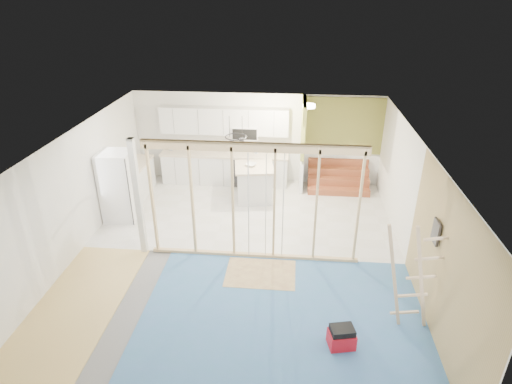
# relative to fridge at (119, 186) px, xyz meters

# --- Properties ---
(room) EXTENTS (7.01, 8.01, 2.61)m
(room) POSITION_rel_fridge_xyz_m (3.12, -1.38, 0.42)
(room) COLOR slate
(room) RESTS_ON ground
(floor_overlays) EXTENTS (7.00, 8.00, 0.03)m
(floor_overlays) POSITION_rel_fridge_xyz_m (3.19, -1.32, -0.87)
(floor_overlays) COLOR silver
(floor_overlays) RESTS_ON room
(stud_frame) EXTENTS (4.66, 0.14, 2.60)m
(stud_frame) POSITION_rel_fridge_xyz_m (2.90, -1.38, 0.70)
(stud_frame) COLOR tan
(stud_frame) RESTS_ON room
(base_cabinets) EXTENTS (4.45, 2.24, 0.93)m
(base_cabinets) POSITION_rel_fridge_xyz_m (1.51, 1.98, -0.41)
(base_cabinets) COLOR silver
(base_cabinets) RESTS_ON room
(upper_cabinets) EXTENTS (3.60, 0.41, 0.85)m
(upper_cabinets) POSITION_rel_fridge_xyz_m (2.28, 2.44, 0.94)
(upper_cabinets) COLOR silver
(upper_cabinets) RESTS_ON room
(green_partition) EXTENTS (2.25, 1.51, 2.60)m
(green_partition) POSITION_rel_fridge_xyz_m (5.16, 2.28, 0.07)
(green_partition) COLOR olive
(green_partition) RESTS_ON room
(pot_rack) EXTENTS (0.52, 0.52, 0.72)m
(pot_rack) POSITION_rel_fridge_xyz_m (2.81, 0.51, 1.12)
(pot_rack) COLOR black
(pot_rack) RESTS_ON room
(sheathing_panel) EXTENTS (0.02, 4.00, 2.60)m
(sheathing_panel) POSITION_rel_fridge_xyz_m (6.60, -3.38, 0.42)
(sheathing_panel) COLOR tan
(sheathing_panel) RESTS_ON room
(electrical_panel) EXTENTS (0.04, 0.30, 0.40)m
(electrical_panel) POSITION_rel_fridge_xyz_m (6.55, -2.78, 0.77)
(electrical_panel) COLOR #37373C
(electrical_panel) RESTS_ON room
(ceiling_light) EXTENTS (0.32, 0.32, 0.08)m
(ceiling_light) POSITION_rel_fridge_xyz_m (4.52, 1.62, 1.66)
(ceiling_light) COLOR #FFEABF
(ceiling_light) RESTS_ON room
(fridge) EXTENTS (0.82, 0.80, 1.76)m
(fridge) POSITION_rel_fridge_xyz_m (0.00, 0.00, 0.00)
(fridge) COLOR white
(fridge) RESTS_ON room
(island) EXTENTS (1.13, 1.13, 0.98)m
(island) POSITION_rel_fridge_xyz_m (3.17, 1.32, -0.39)
(island) COLOR silver
(island) RESTS_ON room
(bowl) EXTENTS (0.36, 0.36, 0.07)m
(bowl) POSITION_rel_fridge_xyz_m (3.08, 1.35, 0.13)
(bowl) COLOR silver
(bowl) RESTS_ON island
(soap_bottle_a) EXTENTS (0.14, 0.14, 0.30)m
(soap_bottle_a) POSITION_rel_fridge_xyz_m (0.62, 2.43, 0.20)
(soap_bottle_a) COLOR #A3A6B5
(soap_bottle_a) RESTS_ON base_cabinets
(soap_bottle_b) EXTENTS (0.12, 0.12, 0.20)m
(soap_bottle_b) POSITION_rel_fridge_xyz_m (3.12, 2.39, 0.15)
(soap_bottle_b) COLOR silver
(soap_bottle_b) RESTS_ON base_cabinets
(toolbox) EXTENTS (0.47, 0.39, 0.39)m
(toolbox) POSITION_rel_fridge_xyz_m (5.07, -3.76, -0.69)
(toolbox) COLOR red
(toolbox) RESTS_ON room
(ladder) EXTENTS (1.05, 0.07, 1.95)m
(ladder) POSITION_rel_fridge_xyz_m (6.16, -3.17, 0.12)
(ladder) COLOR tan
(ladder) RESTS_ON room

